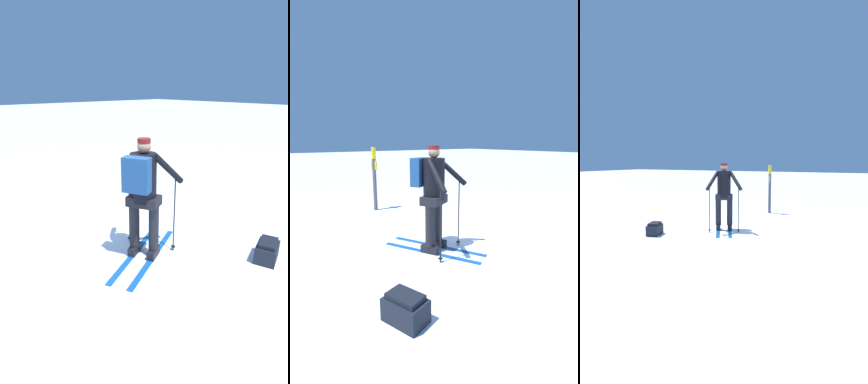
% 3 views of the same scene
% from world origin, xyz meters
% --- Properties ---
extents(ground_plane, '(80.00, 80.00, 0.00)m').
position_xyz_m(ground_plane, '(0.00, 0.00, 0.00)').
color(ground_plane, white).
extents(skier, '(1.76, 1.18, 1.78)m').
position_xyz_m(skier, '(0.12, -0.61, 1.05)').
color(skier, '#144C9E').
rests_on(skier, ground_plane).
extents(dropped_backpack, '(0.52, 0.41, 0.31)m').
position_xyz_m(dropped_backpack, '(1.41, -1.91, 0.15)').
color(dropped_backpack, black).
rests_on(dropped_backpack, ground_plane).
extents(trail_marker, '(0.24, 0.11, 1.69)m').
position_xyz_m(trail_marker, '(-2.88, -0.32, 0.99)').
color(trail_marker, '#4C4C51').
rests_on(trail_marker, ground_plane).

